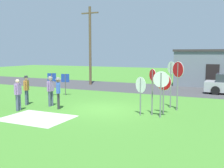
% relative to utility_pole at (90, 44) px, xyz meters
% --- Properties ---
extents(ground_plane, '(80.00, 80.00, 0.00)m').
position_rel_utility_pole_xyz_m(ground_plane, '(6.09, -9.46, -3.89)').
color(ground_plane, '#3D7528').
extents(street_asphalt, '(60.00, 6.40, 0.01)m').
position_rel_utility_pole_xyz_m(street_asphalt, '(6.09, -0.25, -3.89)').
color(street_asphalt, '#38383A').
rests_on(street_asphalt, ground).
extents(concrete_path, '(3.20, 2.40, 0.01)m').
position_rel_utility_pole_xyz_m(concrete_path, '(4.09, -12.50, -3.89)').
color(concrete_path, '#ADAAA3').
rests_on(concrete_path, ground).
extents(building_background, '(6.99, 5.67, 3.40)m').
position_rel_utility_pole_xyz_m(building_background, '(10.97, 4.86, -2.19)').
color(building_background, slate).
rests_on(building_background, ground).
extents(utility_pole, '(1.80, 0.24, 7.43)m').
position_rel_utility_pole_xyz_m(utility_pole, '(0.00, 0.00, 0.00)').
color(utility_pole, brown).
rests_on(utility_pole, ground).
extents(stop_sign_far_back, '(0.84, 0.28, 2.06)m').
position_rel_utility_pole_xyz_m(stop_sign_far_back, '(9.34, -9.17, -2.48)').
color(stop_sign_far_back, slate).
rests_on(stop_sign_far_back, ground).
extents(stop_sign_leaning_right, '(0.52, 0.51, 2.61)m').
position_rel_utility_pole_xyz_m(stop_sign_leaning_right, '(9.38, -7.62, -2.12)').
color(stop_sign_leaning_right, slate).
rests_on(stop_sign_leaning_right, ground).
extents(stop_sign_tallest, '(0.66, 0.45, 1.91)m').
position_rel_utility_pole_xyz_m(stop_sign_tallest, '(8.40, -9.95, -2.60)').
color(stop_sign_tallest, slate).
rests_on(stop_sign_tallest, ground).
extents(stop_sign_center_cluster, '(0.45, 0.44, 2.31)m').
position_rel_utility_pole_xyz_m(stop_sign_center_cluster, '(8.90, -9.67, -2.36)').
color(stop_sign_center_cluster, slate).
rests_on(stop_sign_center_cluster, ground).
extents(stop_sign_nearest, '(0.76, 0.07, 2.22)m').
position_rel_utility_pole_xyz_m(stop_sign_nearest, '(9.40, -9.97, -2.38)').
color(stop_sign_nearest, slate).
rests_on(stop_sign_nearest, ground).
extents(stop_sign_low_front, '(0.68, 0.56, 2.63)m').
position_rel_utility_pole_xyz_m(stop_sign_low_front, '(9.83, -8.06, -2.06)').
color(stop_sign_low_front, slate).
rests_on(stop_sign_low_front, ground).
extents(person_on_left, '(0.32, 0.57, 1.74)m').
position_rel_utility_pole_xyz_m(person_on_left, '(2.96, -9.98, -2.91)').
color(person_on_left, '#4C5670').
rests_on(person_on_left, ground).
extents(person_in_blue, '(0.34, 0.53, 1.74)m').
position_rel_utility_pole_xyz_m(person_in_blue, '(1.41, -10.24, -2.91)').
color(person_in_blue, '#4C5670').
rests_on(person_in_blue, ground).
extents(person_holding_notes, '(0.39, 0.47, 1.74)m').
position_rel_utility_pole_xyz_m(person_holding_notes, '(3.81, -10.38, -2.91)').
color(person_holding_notes, '#2D2D33').
rests_on(person_holding_notes, ground).
extents(person_near_signs, '(0.28, 0.56, 1.69)m').
position_rel_utility_pole_xyz_m(person_near_signs, '(2.14, -11.66, -2.94)').
color(person_near_signs, '#4C5670').
rests_on(person_near_signs, ground).
extents(info_panel_leftmost, '(0.58, 0.21, 1.56)m').
position_rel_utility_pole_xyz_m(info_panel_leftmost, '(1.50, -6.39, -2.82)').
color(info_panel_leftmost, '#4C4C51').
rests_on(info_panel_leftmost, ground).
extents(info_panel_middle, '(0.49, 0.38, 1.64)m').
position_rel_utility_pole_xyz_m(info_panel_middle, '(0.79, -7.03, -2.77)').
color(info_panel_middle, '#4C4C51').
rests_on(info_panel_middle, ground).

